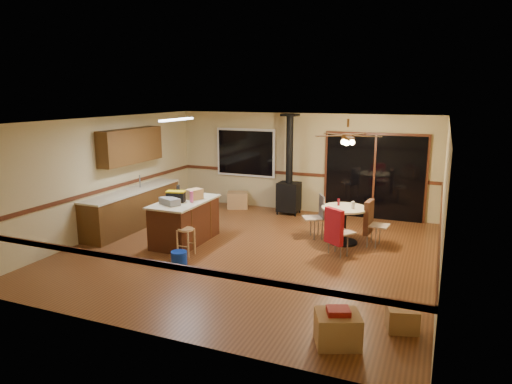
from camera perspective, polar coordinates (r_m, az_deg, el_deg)
The scene contains 35 objects.
floor at distance 9.25m, azimuth -0.71°, elevation -7.35°, with size 7.00×7.00×0.00m, color brown.
ceiling at distance 8.73m, azimuth -0.76°, elevation 8.95°, with size 7.00×7.00×0.00m, color silver.
wall_back at distance 12.15m, azimuth 5.75°, elevation 3.65°, with size 7.00×7.00×0.00m, color tan.
wall_front at distance 5.94m, azimuth -14.11°, elevation -5.78°, with size 7.00×7.00×0.00m, color tan.
wall_left at distance 10.74m, azimuth -18.20°, elevation 1.97°, with size 7.00×7.00×0.00m, color tan.
wall_right at distance 8.22m, azimuth 22.35°, elevation -1.35°, with size 7.00×7.00×0.00m, color tan.
chair_rail at distance 8.97m, azimuth -0.73°, elevation -1.31°, with size 7.00×7.00×0.08m, color #4A2112, non-canonical shape.
window at distance 12.62m, azimuth -1.30°, elevation 4.95°, with size 1.72×0.10×1.32m, color black.
sliding_door at distance 11.75m, azimuth 14.56°, elevation 1.79°, with size 2.52×0.10×2.10m, color black.
lower_cabinets at distance 11.11m, azimuth -15.06°, elevation -2.10°, with size 0.60×3.00×0.86m, color #503114.
countertop at distance 11.01m, azimuth -15.19°, elevation 0.17°, with size 0.64×3.04×0.04m, color beige.
upper_cabinets at distance 11.08m, azimuth -15.37°, elevation 5.58°, with size 0.35×2.00×0.80m, color #503114.
kitchen_island at distance 9.77m, azimuth -8.86°, elevation -3.64°, with size 0.88×1.68×0.90m.
wood_stove at distance 11.88m, azimuth 4.14°, elevation 0.69°, with size 0.55×0.50×2.52m.
ceiling_fan at distance 9.43m, azimuth 11.37°, elevation 6.60°, with size 0.24×0.24×0.55m.
fluorescent_strip at distance 9.83m, azimuth -9.87°, elevation 8.91°, with size 0.10×1.20×0.04m, color white.
toolbox_grey at distance 9.36m, azimuth -10.74°, elevation -1.14°, with size 0.44×0.24×0.14m, color slate.
toolbox_black at distance 9.56m, azimuth -9.98°, elevation -0.63°, with size 0.37×0.19×0.20m, color black.
toolbox_yellow_lid at distance 9.54m, azimuth -10.01°, elevation 0.05°, with size 0.38×0.20×0.03m, color gold.
box_on_island at distance 9.76m, azimuth -7.71°, elevation -0.26°, with size 0.24×0.32×0.21m, color #A27848.
bottle_dark at distance 10.03m, azimuth -9.70°, elevation 0.14°, with size 0.07×0.07×0.26m, color black.
bottle_pink at distance 9.47m, azimuth -8.07°, elevation -0.60°, with size 0.07×0.07×0.23m, color #D84C8C.
bottle_white at distance 10.05m, azimuth -7.81°, elevation -0.03°, with size 0.06×0.06×0.17m, color white.
bar_stool at distance 9.01m, azimuth -8.75°, elevation -6.18°, with size 0.30×0.30×0.55m, color tan.
blue_bucket at distance 8.63m, azimuth -9.59°, elevation -8.12°, with size 0.30×0.30×0.25m, color #0C31B2.
dining_table at distance 9.73m, azimuth 10.95°, elevation -3.28°, with size 0.95×0.95×0.78m.
glass_red at distance 9.78m, azimuth 10.29°, elevation -1.25°, with size 0.06×0.06×0.15m, color #590C14.
glass_cream at distance 9.57m, azimuth 12.03°, elevation -1.60°, with size 0.06×0.06×0.15m, color beige.
chair_left at distance 9.99m, azimuth 7.73°, elevation -2.44°, with size 0.55×0.54×0.51m.
chair_near at distance 8.91m, azimuth 9.85°, elevation -4.26°, with size 0.61×0.62×0.70m.
chair_right at distance 9.70m, azimuth 14.05°, elevation -3.09°, with size 0.50×0.47×0.70m.
box_under_window at distance 12.57m, azimuth -2.30°, elevation -1.01°, with size 0.56×0.44×0.44m, color #A27848.
box_corner_a at distance 6.06m, azimuth 10.16°, elevation -16.51°, with size 0.55×0.46×0.41m, color #A27848.
box_corner_b at distance 6.60m, azimuth 17.80°, elevation -14.85°, with size 0.40×0.34×0.32m, color #A27848.
box_small_red at distance 5.94m, azimuth 10.25°, elevation -14.44°, with size 0.28×0.23×0.07m, color maroon.
Camera 1 is at (3.41, -8.02, 3.10)m, focal length 32.00 mm.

